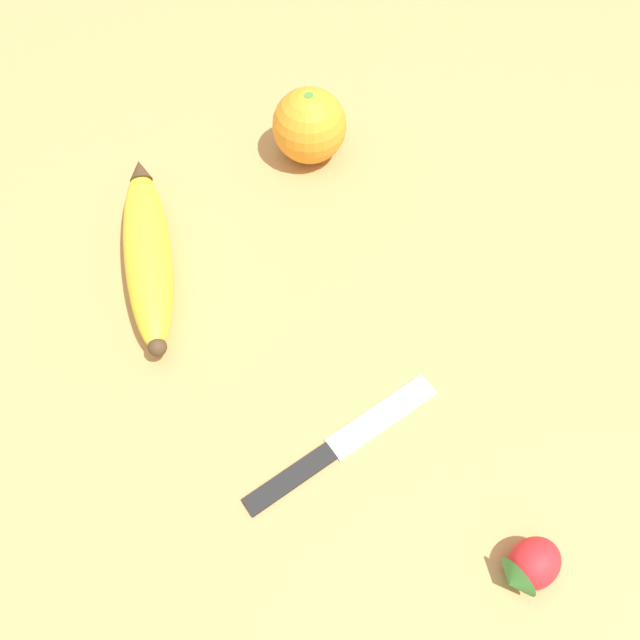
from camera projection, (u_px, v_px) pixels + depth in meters
ground_plane at (250, 388)px, 0.55m from camera, size 3.00×3.00×0.00m
banana at (149, 251)px, 0.60m from camera, size 0.22×0.14×0.04m
orange at (309, 126)px, 0.67m from camera, size 0.08×0.08×0.08m
strawberry at (530, 566)px, 0.46m from camera, size 0.04×0.05×0.03m
paring_knife at (336, 447)px, 0.52m from camera, size 0.03×0.19×0.01m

